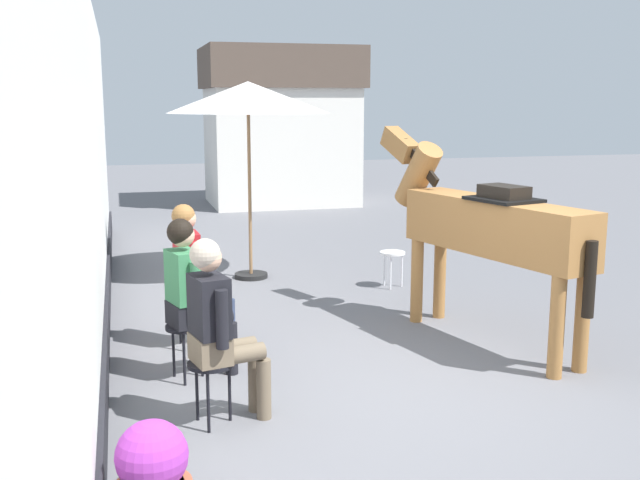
{
  "coord_description": "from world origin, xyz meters",
  "views": [
    {
      "loc": [
        -2.2,
        -5.52,
        2.34
      ],
      "look_at": [
        -0.4,
        1.2,
        1.05
      ],
      "focal_mm": 42.3,
      "sensor_mm": 36.0,
      "label": 1
    }
  ],
  "objects_px": {
    "cafe_parasol": "(248,99)",
    "seated_visitor_far": "(194,268)",
    "seated_visitor_middle": "(192,290)",
    "spare_stool_white": "(393,256)",
    "saddled_horse_center": "(485,225)",
    "flower_planter_near": "(153,474)",
    "seated_visitor_near": "(218,321)"
  },
  "relations": [
    {
      "from": "cafe_parasol",
      "to": "flower_planter_near",
      "type": "bearing_deg",
      "value": -104.91
    },
    {
      "from": "spare_stool_white",
      "to": "cafe_parasol",
      "type": "bearing_deg",
      "value": 149.28
    },
    {
      "from": "spare_stool_white",
      "to": "seated_visitor_middle",
      "type": "bearing_deg",
      "value": -137.05
    },
    {
      "from": "seated_visitor_middle",
      "to": "saddled_horse_center",
      "type": "height_order",
      "value": "saddled_horse_center"
    },
    {
      "from": "flower_planter_near",
      "to": "spare_stool_white",
      "type": "xyz_separation_m",
      "value": [
        3.2,
        4.85,
        0.07
      ]
    },
    {
      "from": "flower_planter_near",
      "to": "cafe_parasol",
      "type": "relative_size",
      "value": 0.25
    },
    {
      "from": "seated_visitor_near",
      "to": "spare_stool_white",
      "type": "xyz_separation_m",
      "value": [
        2.66,
        3.53,
        -0.38
      ]
    },
    {
      "from": "flower_planter_near",
      "to": "cafe_parasol",
      "type": "distance_m",
      "value": 6.36
    },
    {
      "from": "saddled_horse_center",
      "to": "flower_planter_near",
      "type": "xyz_separation_m",
      "value": [
        -3.29,
        -2.59,
        -0.82
      ]
    },
    {
      "from": "seated_visitor_near",
      "to": "seated_visitor_middle",
      "type": "distance_m",
      "value": 0.97
    },
    {
      "from": "flower_planter_near",
      "to": "spare_stool_white",
      "type": "relative_size",
      "value": 1.39
    },
    {
      "from": "seated_visitor_middle",
      "to": "spare_stool_white",
      "type": "distance_m",
      "value": 3.78
    },
    {
      "from": "saddled_horse_center",
      "to": "spare_stool_white",
      "type": "bearing_deg",
      "value": 92.42
    },
    {
      "from": "seated_visitor_far",
      "to": "saddled_horse_center",
      "type": "relative_size",
      "value": 0.47
    },
    {
      "from": "seated_visitor_near",
      "to": "seated_visitor_middle",
      "type": "relative_size",
      "value": 1.0
    },
    {
      "from": "saddled_horse_center",
      "to": "flower_planter_near",
      "type": "height_order",
      "value": "saddled_horse_center"
    },
    {
      "from": "seated_visitor_middle",
      "to": "seated_visitor_far",
      "type": "relative_size",
      "value": 1.0
    },
    {
      "from": "seated_visitor_middle",
      "to": "saddled_horse_center",
      "type": "xyz_separation_m",
      "value": [
        2.85,
        0.3,
        0.38
      ]
    },
    {
      "from": "cafe_parasol",
      "to": "seated_visitor_far",
      "type": "bearing_deg",
      "value": -110.49
    },
    {
      "from": "seated_visitor_near",
      "to": "saddled_horse_center",
      "type": "height_order",
      "value": "saddled_horse_center"
    },
    {
      "from": "seated_visitor_middle",
      "to": "cafe_parasol",
      "type": "distance_m",
      "value": 4.03
    },
    {
      "from": "seated_visitor_middle",
      "to": "saddled_horse_center",
      "type": "relative_size",
      "value": 0.47
    },
    {
      "from": "seated_visitor_far",
      "to": "spare_stool_white",
      "type": "xyz_separation_m",
      "value": [
        2.65,
        1.7,
        -0.38
      ]
    },
    {
      "from": "cafe_parasol",
      "to": "spare_stool_white",
      "type": "distance_m",
      "value": 2.74
    },
    {
      "from": "seated_visitor_middle",
      "to": "flower_planter_near",
      "type": "distance_m",
      "value": 2.37
    },
    {
      "from": "spare_stool_white",
      "to": "saddled_horse_center",
      "type": "bearing_deg",
      "value": -87.58
    },
    {
      "from": "cafe_parasol",
      "to": "saddled_horse_center",
      "type": "bearing_deg",
      "value": -61.72
    },
    {
      "from": "seated_visitor_near",
      "to": "flower_planter_near",
      "type": "relative_size",
      "value": 2.17
    },
    {
      "from": "saddled_horse_center",
      "to": "spare_stool_white",
      "type": "height_order",
      "value": "saddled_horse_center"
    },
    {
      "from": "spare_stool_white",
      "to": "seated_visitor_near",
      "type": "bearing_deg",
      "value": -126.97
    },
    {
      "from": "seated_visitor_far",
      "to": "saddled_horse_center",
      "type": "xyz_separation_m",
      "value": [
        2.74,
        -0.55,
        0.38
      ]
    },
    {
      "from": "saddled_horse_center",
      "to": "seated_visitor_near",
      "type": "bearing_deg",
      "value": -155.21
    }
  ]
}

